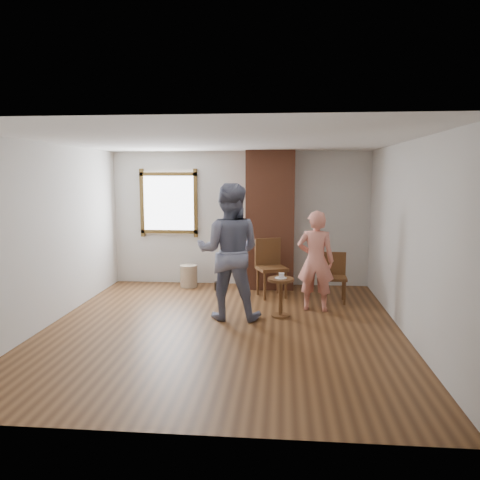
% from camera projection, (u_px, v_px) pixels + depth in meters
% --- Properties ---
extents(ground, '(5.50, 5.50, 0.00)m').
position_uv_depth(ground, '(222.00, 328.00, 6.61)').
color(ground, brown).
rests_on(ground, ground).
extents(room_shell, '(5.04, 5.52, 2.62)m').
position_uv_depth(room_shell, '(223.00, 198.00, 6.96)').
color(room_shell, silver).
rests_on(room_shell, ground).
extents(brick_chimney, '(0.90, 0.50, 2.60)m').
position_uv_depth(brick_chimney, '(270.00, 220.00, 8.84)').
color(brick_chimney, brown).
rests_on(brick_chimney, ground).
extents(stoneware_crock, '(0.37, 0.37, 0.42)m').
position_uv_depth(stoneware_crock, '(189.00, 276.00, 9.03)').
color(stoneware_crock, tan).
rests_on(stoneware_crock, ground).
extents(dark_pot, '(0.18, 0.18, 0.16)m').
position_uv_depth(dark_pot, '(219.00, 286.00, 8.78)').
color(dark_pot, black).
rests_on(dark_pot, ground).
extents(dining_chair_left, '(0.62, 0.62, 1.02)m').
position_uv_depth(dining_chair_left, '(270.00, 264.00, 8.32)').
color(dining_chair_left, brown).
rests_on(dining_chair_left, ground).
extents(dining_chair_right, '(0.40, 0.40, 0.83)m').
position_uv_depth(dining_chair_right, '(334.00, 274.00, 7.98)').
color(dining_chair_right, brown).
rests_on(dining_chair_right, ground).
extents(side_table, '(0.40, 0.40, 0.60)m').
position_uv_depth(side_table, '(281.00, 291.00, 7.09)').
color(side_table, brown).
rests_on(side_table, ground).
extents(cake_plate, '(0.18, 0.18, 0.01)m').
position_uv_depth(cake_plate, '(281.00, 278.00, 7.06)').
color(cake_plate, white).
rests_on(cake_plate, side_table).
extents(cake_slice, '(0.08, 0.07, 0.06)m').
position_uv_depth(cake_slice, '(282.00, 276.00, 7.06)').
color(cake_slice, white).
rests_on(cake_slice, cake_plate).
extents(man, '(1.01, 0.80, 2.03)m').
position_uv_depth(man, '(229.00, 252.00, 6.96)').
color(man, '#121333').
rests_on(man, ground).
extents(person_pink, '(0.63, 0.46, 1.60)m').
position_uv_depth(person_pink, '(316.00, 261.00, 7.39)').
color(person_pink, '#E48572').
rests_on(person_pink, ground).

